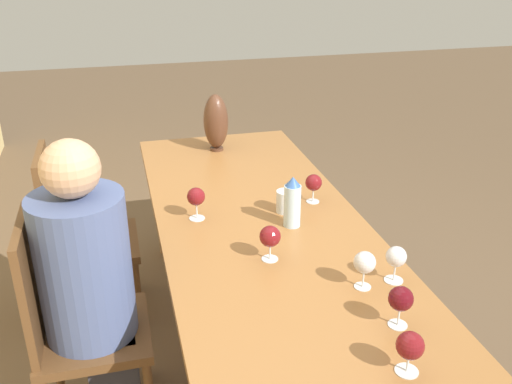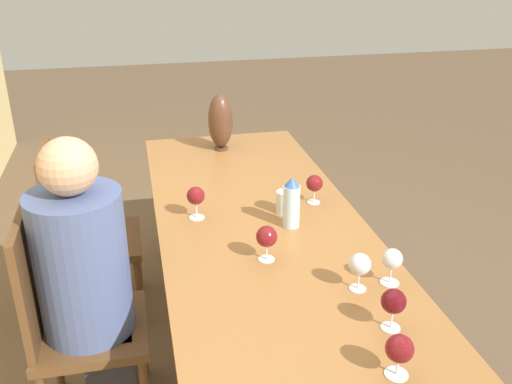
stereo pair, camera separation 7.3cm
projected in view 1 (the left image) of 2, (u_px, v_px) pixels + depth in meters
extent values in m
plane|color=brown|center=(259.00, 349.00, 2.84)|extent=(14.00, 14.00, 0.00)
cube|color=#936033|center=(260.00, 222.00, 2.55)|extent=(2.34, 0.90, 0.04)
cylinder|color=#936033|center=(270.00, 193.00, 3.72)|extent=(0.07, 0.07, 0.69)
cylinder|color=#936033|center=(162.00, 204.00, 3.56)|extent=(0.07, 0.07, 0.69)
cylinder|color=silver|center=(292.00, 206.00, 2.44)|extent=(0.07, 0.07, 0.19)
cone|color=#33599E|center=(293.00, 181.00, 2.39)|extent=(0.07, 0.07, 0.04)
cylinder|color=silver|center=(285.00, 201.00, 2.58)|extent=(0.08, 0.08, 0.10)
cylinder|color=#4C2D1E|center=(217.00, 149.00, 3.34)|extent=(0.08, 0.08, 0.01)
ellipsoid|color=#4C2D1E|center=(216.00, 121.00, 3.27)|extent=(0.14, 0.14, 0.32)
cylinder|color=silver|center=(197.00, 218.00, 2.54)|extent=(0.07, 0.07, 0.00)
cylinder|color=silver|center=(197.00, 211.00, 2.52)|extent=(0.01, 0.01, 0.07)
sphere|color=maroon|center=(196.00, 196.00, 2.49)|extent=(0.08, 0.08, 0.08)
cylinder|color=silver|center=(407.00, 371.00, 1.65)|extent=(0.07, 0.07, 0.00)
cylinder|color=silver|center=(408.00, 363.00, 1.64)|extent=(0.01, 0.01, 0.06)
sphere|color=maroon|center=(410.00, 346.00, 1.61)|extent=(0.08, 0.08, 0.08)
cylinder|color=silver|center=(393.00, 280.00, 2.08)|extent=(0.07, 0.07, 0.00)
cylinder|color=silver|center=(394.00, 272.00, 2.07)|extent=(0.01, 0.01, 0.07)
sphere|color=silver|center=(396.00, 256.00, 2.04)|extent=(0.08, 0.08, 0.08)
cylinder|color=silver|center=(398.00, 325.00, 1.84)|extent=(0.06, 0.06, 0.00)
cylinder|color=silver|center=(399.00, 316.00, 1.83)|extent=(0.01, 0.01, 0.07)
sphere|color=#510C14|center=(401.00, 299.00, 1.80)|extent=(0.08, 0.08, 0.08)
cylinder|color=silver|center=(362.00, 287.00, 2.04)|extent=(0.06, 0.06, 0.00)
cylinder|color=silver|center=(363.00, 278.00, 2.03)|extent=(0.01, 0.01, 0.07)
sphere|color=silver|center=(365.00, 262.00, 2.00)|extent=(0.08, 0.08, 0.08)
cylinder|color=silver|center=(313.00, 201.00, 2.69)|extent=(0.06, 0.06, 0.00)
cylinder|color=silver|center=(313.00, 195.00, 2.68)|extent=(0.01, 0.01, 0.06)
sphere|color=maroon|center=(314.00, 183.00, 2.65)|extent=(0.08, 0.08, 0.08)
cylinder|color=silver|center=(270.00, 259.00, 2.22)|extent=(0.07, 0.07, 0.00)
cylinder|color=silver|center=(270.00, 251.00, 2.21)|extent=(0.01, 0.01, 0.06)
sphere|color=maroon|center=(270.00, 236.00, 2.18)|extent=(0.08, 0.08, 0.08)
cube|color=brown|center=(94.00, 334.00, 2.29)|extent=(0.44, 0.44, 0.04)
cube|color=brown|center=(30.00, 284.00, 2.13)|extent=(0.40, 0.03, 0.50)
cylinder|color=brown|center=(143.00, 341.00, 2.59)|extent=(0.04, 0.04, 0.40)
cylinder|color=brown|center=(56.00, 355.00, 2.50)|extent=(0.04, 0.04, 0.40)
cube|color=brown|center=(95.00, 245.00, 2.95)|extent=(0.44, 0.44, 0.04)
cube|color=brown|center=(46.00, 201.00, 2.79)|extent=(0.40, 0.03, 0.50)
cylinder|color=brown|center=(138.00, 295.00, 2.91)|extent=(0.04, 0.04, 0.40)
cylinder|color=brown|center=(134.00, 258.00, 3.25)|extent=(0.04, 0.04, 0.40)
cylinder|color=brown|center=(60.00, 306.00, 2.83)|extent=(0.04, 0.04, 0.40)
cylinder|color=brown|center=(64.00, 267.00, 3.16)|extent=(0.04, 0.04, 0.40)
cube|color=#2D2D38|center=(115.00, 370.00, 2.39)|extent=(0.27, 0.19, 0.44)
cylinder|color=#475684|center=(84.00, 267.00, 2.16)|extent=(0.35, 0.35, 0.59)
sphere|color=tan|center=(70.00, 169.00, 1.99)|extent=(0.21, 0.21, 0.21)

